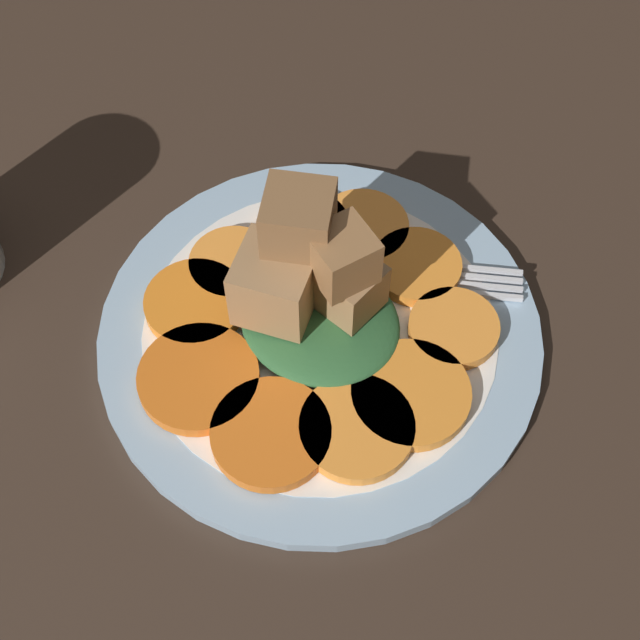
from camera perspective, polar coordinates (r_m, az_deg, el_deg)
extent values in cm
cube|color=#38281E|center=(57.95, 0.00, -1.65)|extent=(120.00, 120.00, 2.00)
cylinder|color=#99B7D1|center=(56.67, 0.00, -0.87)|extent=(28.10, 28.10, 1.00)
cylinder|color=white|center=(56.63, 0.00, -0.84)|extent=(22.48, 22.48, 1.00)
cylinder|color=orange|center=(52.36, 2.38, -6.92)|extent=(6.81, 6.81, 0.92)
cylinder|color=orange|center=(53.59, 5.83, -4.74)|extent=(7.21, 7.21, 0.92)
cylinder|color=orange|center=(56.26, 8.55, -0.52)|extent=(5.70, 5.70, 0.92)
cylinder|color=orange|center=(58.64, 6.20, 3.43)|extent=(5.88, 5.88, 0.92)
cylinder|color=orange|center=(60.31, 2.75, 5.91)|extent=(6.18, 6.18, 0.92)
cylinder|color=orange|center=(60.24, -1.07, 5.91)|extent=(6.21, 6.21, 0.92)
cylinder|color=orange|center=(58.69, -5.60, 3.58)|extent=(5.72, 5.72, 0.92)
cylinder|color=orange|center=(57.20, -8.01, 1.07)|extent=(6.46, 6.46, 0.92)
cylinder|color=orange|center=(54.32, -7.78, -3.71)|extent=(7.39, 7.39, 0.92)
cylinder|color=orange|center=(52.24, -3.16, -7.26)|extent=(7.10, 7.10, 0.92)
ellipsoid|color=#2D6033|center=(55.44, 0.00, -0.08)|extent=(10.19, 9.17, 1.69)
cube|color=#9E754C|center=(53.30, -2.85, 2.33)|extent=(5.34, 5.34, 4.52)
cube|color=#9E754C|center=(53.76, 1.91, 2.10)|extent=(4.10, 4.10, 3.47)
cube|color=brown|center=(51.39, -1.38, 6.33)|extent=(5.11, 5.11, 3.96)
cube|color=olive|center=(50.93, 1.42, 4.08)|extent=(4.61, 4.61, 3.39)
cube|color=silver|center=(58.57, 0.51, 3.38)|extent=(11.95, 5.95, 0.40)
cube|color=silver|center=(58.57, 7.36, 2.70)|extent=(2.31, 2.72, 0.40)
cube|color=silver|center=(59.45, 10.50, 3.17)|extent=(4.66, 2.23, 0.40)
cube|color=silver|center=(59.05, 10.49, 2.65)|extent=(4.66, 2.23, 0.40)
cube|color=silver|center=(58.67, 10.48, 2.12)|extent=(4.66, 2.23, 0.40)
cube|color=silver|center=(58.28, 10.47, 1.58)|extent=(4.66, 2.23, 0.40)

